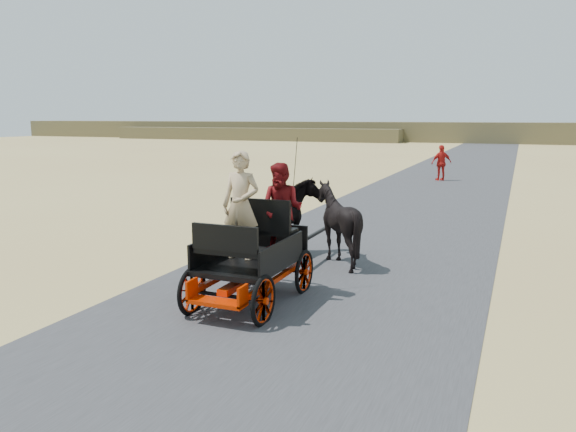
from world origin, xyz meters
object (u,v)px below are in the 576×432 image
at_px(carriage, 251,281).
at_px(pedestrian, 441,163).
at_px(horse_right, 338,223).
at_px(horse_left, 289,220).

bearing_deg(carriage, pedestrian, 88.60).
relative_size(horse_right, pedestrian, 0.98).
bearing_deg(horse_right, horse_left, 0.00).
bearing_deg(horse_right, carriage, 79.61).
bearing_deg(horse_left, pedestrian, -93.51).
bearing_deg(carriage, horse_right, 79.61).
distance_m(horse_left, horse_right, 1.10).
relative_size(carriage, horse_left, 1.20).
bearing_deg(carriage, horse_left, 100.39).
bearing_deg(pedestrian, horse_left, 53.34).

